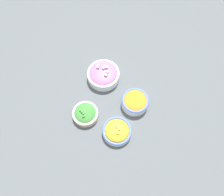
# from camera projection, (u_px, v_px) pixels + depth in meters

# --- Properties ---
(ground_plane) EXTENTS (3.00, 3.00, 0.00)m
(ground_plane) POSITION_uv_depth(u_px,v_px,m) (112.00, 100.00, 1.11)
(ground_plane) COLOR #4C5156
(bowl_red_onion) EXTENTS (0.17, 0.17, 0.08)m
(bowl_red_onion) POSITION_uv_depth(u_px,v_px,m) (103.00, 75.00, 1.13)
(bowl_red_onion) COLOR silver
(bowl_red_onion) RESTS_ON ground_plane
(bowl_broccoli) EXTENTS (0.13, 0.13, 0.06)m
(bowl_broccoli) POSITION_uv_depth(u_px,v_px,m) (85.00, 114.00, 1.06)
(bowl_broccoli) COLOR beige
(bowl_broccoli) RESTS_ON ground_plane
(bowl_squash) EXTENTS (0.14, 0.14, 0.06)m
(bowl_squash) POSITION_uv_depth(u_px,v_px,m) (117.00, 131.00, 1.02)
(bowl_squash) COLOR white
(bowl_squash) RESTS_ON ground_plane
(bowl_carrots) EXTENTS (0.13, 0.13, 0.06)m
(bowl_carrots) POSITION_uv_depth(u_px,v_px,m) (135.00, 102.00, 1.07)
(bowl_carrots) COLOR silver
(bowl_carrots) RESTS_ON ground_plane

